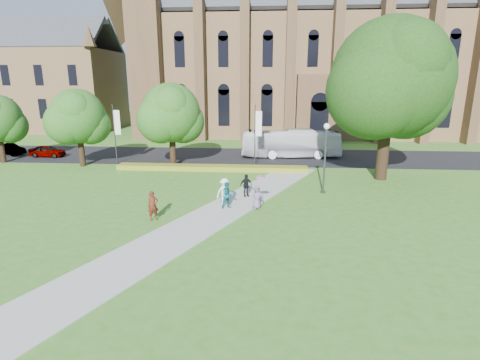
# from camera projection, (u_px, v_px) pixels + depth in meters

# --- Properties ---
(ground) EXTENTS (160.00, 160.00, 0.00)m
(ground) POSITION_uv_depth(u_px,v_px,m) (212.00, 221.00, 22.55)
(ground) COLOR #357021
(ground) RESTS_ON ground
(road) EXTENTS (160.00, 10.00, 0.02)m
(road) POSITION_uv_depth(u_px,v_px,m) (238.00, 156.00, 41.82)
(road) COLOR black
(road) RESTS_ON ground
(footpath) EXTENTS (15.58, 28.54, 0.04)m
(footpath) POSITION_uv_depth(u_px,v_px,m) (214.00, 215.00, 23.51)
(footpath) COLOR #B2B2A8
(footpath) RESTS_ON ground
(flower_hedge) EXTENTS (18.00, 1.40, 0.45)m
(flower_hedge) POSITION_uv_depth(u_px,v_px,m) (212.00, 168.00, 35.36)
(flower_hedge) COLOR #AD9C22
(flower_hedge) RESTS_ON ground
(cathedral) EXTENTS (52.60, 18.25, 28.00)m
(cathedral) POSITION_uv_depth(u_px,v_px,m) (314.00, 48.00, 56.75)
(cathedral) COLOR brown
(cathedral) RESTS_ON ground
(building_west) EXTENTS (22.00, 14.00, 18.30)m
(building_west) POSITION_uv_depth(u_px,v_px,m) (48.00, 74.00, 63.14)
(building_west) COLOR brown
(building_west) RESTS_ON ground
(streetlamp) EXTENTS (0.44, 0.44, 5.24)m
(streetlamp) POSITION_uv_depth(u_px,v_px,m) (325.00, 150.00, 27.41)
(streetlamp) COLOR #38383D
(streetlamp) RESTS_ON ground
(large_tree) EXTENTS (9.60, 9.60, 13.20)m
(large_tree) POSITION_uv_depth(u_px,v_px,m) (390.00, 79.00, 30.04)
(large_tree) COLOR #332114
(large_tree) RESTS_ON ground
(street_tree_0) EXTENTS (5.20, 5.20, 7.50)m
(street_tree_0) POSITION_uv_depth(u_px,v_px,m) (78.00, 116.00, 35.88)
(street_tree_0) COLOR #332114
(street_tree_0) RESTS_ON ground
(street_tree_1) EXTENTS (5.60, 5.60, 8.05)m
(street_tree_1) POSITION_uv_depth(u_px,v_px,m) (171.00, 113.00, 35.62)
(street_tree_1) COLOR #332114
(street_tree_1) RESTS_ON ground
(banner_pole_0) EXTENTS (0.70, 0.10, 6.00)m
(banner_pole_0) POSITION_uv_depth(u_px,v_px,m) (256.00, 132.00, 36.17)
(banner_pole_0) COLOR #38383D
(banner_pole_0) RESTS_ON ground
(banner_pole_1) EXTENTS (0.70, 0.10, 6.00)m
(banner_pole_1) POSITION_uv_depth(u_px,v_px,m) (116.00, 131.00, 37.19)
(banner_pole_1) COLOR #38383D
(banner_pole_1) RESTS_ON ground
(tour_coach) EXTENTS (10.98, 3.35, 3.01)m
(tour_coach) POSITION_uv_depth(u_px,v_px,m) (291.00, 144.00, 41.01)
(tour_coach) COLOR silver
(tour_coach) RESTS_ON road
(car_0) EXTENTS (3.85, 1.68, 1.29)m
(car_0) POSITION_uv_depth(u_px,v_px,m) (47.00, 151.00, 41.37)
(car_0) COLOR gray
(car_0) RESTS_ON road
(car_1) EXTENTS (4.06, 2.47, 1.26)m
(car_1) POSITION_uv_depth(u_px,v_px,m) (10.00, 149.00, 42.62)
(car_1) COLOR gray
(car_1) RESTS_ON road
(pedestrian_0) EXTENTS (0.78, 0.71, 1.79)m
(pedestrian_0) POSITION_uv_depth(u_px,v_px,m) (153.00, 206.00, 22.48)
(pedestrian_0) COLOR #501D12
(pedestrian_0) RESTS_ON footpath
(pedestrian_1) EXTENTS (1.07, 0.98, 1.77)m
(pedestrian_1) POSITION_uv_depth(u_px,v_px,m) (228.00, 195.00, 24.56)
(pedestrian_1) COLOR #166870
(pedestrian_1) RESTS_ON footpath
(pedestrian_2) EXTENTS (1.39, 1.25, 1.87)m
(pedestrian_2) POSITION_uv_depth(u_px,v_px,m) (225.00, 192.00, 25.11)
(pedestrian_2) COLOR white
(pedestrian_2) RESTS_ON footpath
(pedestrian_3) EXTENTS (1.05, 0.82, 1.66)m
(pedestrian_3) POSITION_uv_depth(u_px,v_px,m) (246.00, 185.00, 27.10)
(pedestrian_3) COLOR black
(pedestrian_3) RESTS_ON footpath
(pedestrian_4) EXTENTS (0.87, 0.70, 1.55)m
(pedestrian_4) POSITION_uv_depth(u_px,v_px,m) (257.00, 197.00, 24.48)
(pedestrian_4) COLOR slate
(pedestrian_4) RESTS_ON footpath
(parasol) EXTENTS (0.72, 0.72, 0.61)m
(parasol) POSITION_uv_depth(u_px,v_px,m) (260.00, 181.00, 24.29)
(parasol) COLOR #D496B3
(parasol) RESTS_ON pedestrian_4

